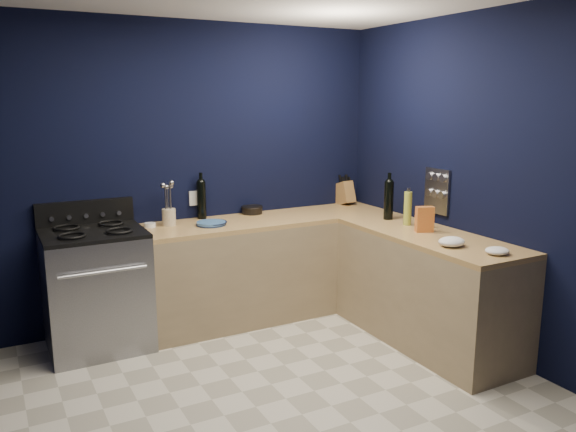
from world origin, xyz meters
TOP-DOWN VIEW (x-y plane):
  - floor at (0.00, 0.00)m, footprint 3.50×3.50m
  - wall_back at (0.00, 1.76)m, footprint 3.50×0.02m
  - wall_right at (1.76, 0.00)m, footprint 0.02×3.50m
  - wall_front at (0.00, -1.76)m, footprint 3.50×0.02m
  - cab_back at (0.60, 1.44)m, footprint 2.30×0.63m
  - top_back at (0.60, 1.44)m, footprint 2.30×0.63m
  - cab_right at (1.44, 0.29)m, footprint 0.63×1.67m
  - top_right at (1.44, 0.29)m, footprint 0.63×1.67m
  - gas_range at (-0.93, 1.42)m, footprint 0.76×0.66m
  - oven_door at (-0.93, 1.10)m, footprint 0.59×0.02m
  - cooktop at (-0.93, 1.42)m, footprint 0.76×0.66m
  - backguard at (-0.93, 1.72)m, footprint 0.76×0.06m
  - spice_panel at (1.74, 0.55)m, footprint 0.02×0.28m
  - wall_outlet at (0.00, 1.74)m, footprint 0.09×0.02m
  - plate_stack at (0.02, 1.39)m, footprint 0.29×0.29m
  - ramekin at (-0.45, 1.56)m, footprint 0.11×0.11m
  - utensil_crock at (-0.29, 1.55)m, footprint 0.13×0.13m
  - wine_bottle_back at (0.05, 1.69)m, footprint 0.10×0.10m
  - lemon_basket at (0.53, 1.68)m, footprint 0.19×0.19m
  - knife_block at (1.56, 1.69)m, footprint 0.13×0.26m
  - wine_bottle_right at (1.49, 0.89)m, footprint 0.09×0.09m
  - oil_bottle at (1.49, 0.63)m, footprint 0.09×0.09m
  - spice_jar_near at (1.47, 0.48)m, footprint 0.06×0.06m
  - spice_jar_far at (1.61, 0.46)m, footprint 0.05×0.05m
  - crouton_bag at (1.45, 0.36)m, footprint 0.15×0.11m
  - towel_front at (1.31, -0.09)m, footprint 0.24×0.21m
  - towel_end at (1.44, -0.39)m, footprint 0.19×0.18m

SIDE VIEW (x-z plane):
  - floor at x=0.00m, z-range -0.02..0.00m
  - cab_back at x=0.60m, z-range 0.00..0.86m
  - cab_right at x=1.44m, z-range 0.00..0.86m
  - oven_door at x=-0.93m, z-range 0.24..0.66m
  - gas_range at x=-0.93m, z-range 0.00..0.92m
  - top_back at x=0.60m, z-range 0.86..0.90m
  - top_right at x=1.44m, z-range 0.86..0.90m
  - plate_stack at x=0.02m, z-range 0.90..0.93m
  - ramekin at x=-0.45m, z-range 0.90..0.94m
  - towel_end at x=1.44m, z-range 0.90..0.95m
  - cooktop at x=-0.93m, z-range 0.92..0.95m
  - towel_front at x=1.31m, z-range 0.90..0.97m
  - lemon_basket at x=0.53m, z-range 0.90..0.97m
  - spice_jar_far at x=1.61m, z-range 0.90..0.98m
  - spice_jar_near at x=1.47m, z-range 0.90..1.01m
  - utensil_crock at x=-0.29m, z-range 0.90..1.04m
  - crouton_bag at x=1.45m, z-range 0.90..1.11m
  - knife_block at x=1.56m, z-range 0.87..1.14m
  - backguard at x=-0.93m, z-range 0.94..1.14m
  - oil_bottle at x=1.49m, z-range 0.90..1.18m
  - wine_bottle_back at x=0.05m, z-range 0.90..1.23m
  - wine_bottle_right at x=1.49m, z-range 0.90..1.23m
  - wall_outlet at x=0.00m, z-range 1.02..1.15m
  - spice_panel at x=1.74m, z-range 0.99..1.37m
  - wall_back at x=0.00m, z-range 0.00..2.60m
  - wall_right at x=1.76m, z-range 0.00..2.60m
  - wall_front at x=0.00m, z-range 0.00..2.60m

